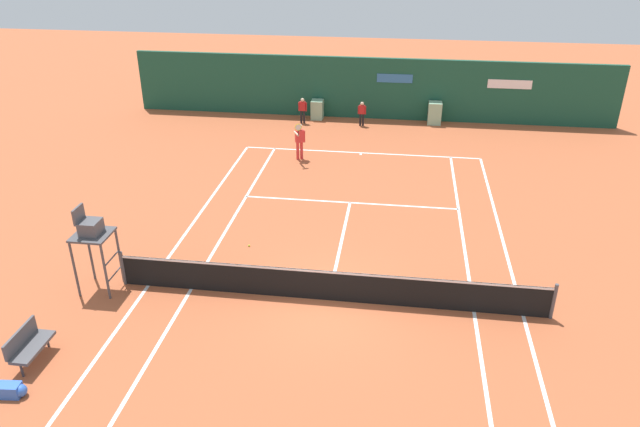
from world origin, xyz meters
name	(u,v)px	position (x,y,z in m)	size (l,w,h in m)	color
ground_plane	(331,289)	(0.00, 0.58, 0.00)	(80.00, 80.00, 0.01)	#B25633
tennis_net	(329,285)	(0.00, 0.00, 0.51)	(12.10, 0.10, 1.07)	#4C4C51
sponsor_back_wall	(371,89)	(0.04, 16.97, 1.53)	(25.00, 1.02, 3.17)	#194C38
umpire_chair	(92,234)	(-6.57, -0.32, 1.78)	(1.00, 1.00, 2.60)	#47474C
player_bench	(28,344)	(-6.80, -3.52, 0.51)	(0.54, 1.26, 0.88)	#38383D
equipment_bag	(7,390)	(-6.66, -4.70, 0.16)	(0.96, 0.37, 0.32)	blue
player_on_baseline	(300,139)	(-2.62, 10.52, 0.95)	(0.47, 0.83, 1.81)	red
ball_kid_centre_post	(303,109)	(-3.33, 15.60, 0.76)	(0.44, 0.18, 1.32)	black
ball_kid_right_post	(362,112)	(-0.28, 15.60, 0.72)	(0.42, 0.17, 1.24)	black
tennis_ball_by_sideline	(249,246)	(-2.95, 2.64, 0.03)	(0.07, 0.07, 0.07)	#CCE033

